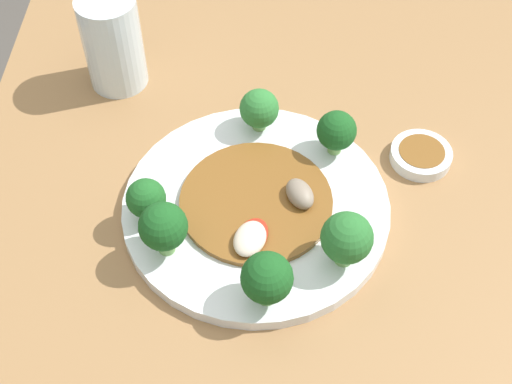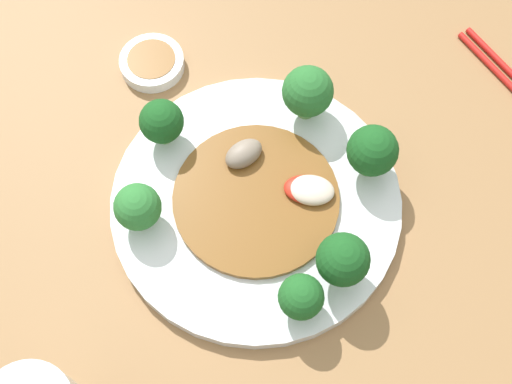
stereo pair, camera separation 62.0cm
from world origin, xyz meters
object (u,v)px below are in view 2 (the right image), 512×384
object	(u,v)px
broccoli_southeast	(162,122)
broccoli_northwest	(343,260)
broccoli_east	(138,207)
sauce_dish	(152,63)
broccoli_west	(372,151)
broccoli_north	(301,297)
broccoli_southwest	(308,92)
plate	(256,203)
stirfry_center	(264,193)

from	to	relation	value
broccoli_southeast	broccoli_northwest	bearing A→B (deg)	128.67
broccoli_east	sauce_dish	distance (m)	0.20
broccoli_east	broccoli_west	bearing A→B (deg)	-176.66
broccoli_north	broccoli_west	bearing A→B (deg)	-127.50
broccoli_north	sauce_dish	size ratio (longest dim) A/B	0.71
broccoli_southwest	broccoli_west	xyz separation A→B (m)	(-0.05, 0.08, -0.00)
broccoli_north	broccoli_southeast	bearing A→B (deg)	-63.82
broccoli_east	broccoli_west	size ratio (longest dim) A/B	0.84
plate	broccoli_southeast	size ratio (longest dim) A/B	5.22
broccoli_northwest	broccoli_north	size ratio (longest dim) A/B	1.29
broccoli_southeast	broccoli_north	xyz separation A→B (m)	(-0.10, 0.21, -0.00)
broccoli_southeast	stirfry_center	bearing A→B (deg)	136.60
plate	stirfry_center	xyz separation A→B (m)	(-0.01, -0.00, 0.01)
stirfry_center	broccoli_west	bearing A→B (deg)	-174.74
broccoli_west	stirfry_center	xyz separation A→B (m)	(0.11, 0.01, -0.03)
plate	broccoli_southeast	distance (m)	0.13
sauce_dish	broccoli_west	bearing A→B (deg)	138.68
broccoli_southwest	plate	bearing A→B (deg)	52.34
broccoli_north	stirfry_center	world-z (taller)	broccoli_north
broccoli_southeast	broccoli_north	distance (m)	0.23
broccoli_west	broccoli_north	distance (m)	0.17
broccoli_east	stirfry_center	world-z (taller)	broccoli_east
broccoli_northwest	sauce_dish	world-z (taller)	broccoli_northwest
broccoli_east	broccoli_north	distance (m)	0.18
plate	broccoli_west	bearing A→B (deg)	-173.30
broccoli_southeast	broccoli_east	bearing A→B (deg)	68.48
broccoli_west	broccoli_north	xyz separation A→B (m)	(0.10, 0.13, -0.01)
broccoli_east	sauce_dish	xyz separation A→B (m)	(-0.03, -0.19, -0.04)
broccoli_southwest	broccoli_northwest	world-z (taller)	same
broccoli_northwest	broccoli_west	xyz separation A→B (m)	(-0.06, -0.11, -0.00)
broccoli_east	broccoli_north	bearing A→B (deg)	139.47
broccoli_east	plate	bearing A→B (deg)	179.85
broccoli_southeast	broccoli_east	size ratio (longest dim) A/B	1.04
broccoli_north	stirfry_center	xyz separation A→B (m)	(0.01, -0.12, -0.02)
plate	broccoli_north	distance (m)	0.12
stirfry_center	sauce_dish	xyz separation A→B (m)	(0.09, -0.19, -0.01)
broccoli_northwest	plate	bearing A→B (deg)	-55.13
broccoli_west	broccoli_north	size ratio (longest dim) A/B	1.26
plate	broccoli_east	bearing A→B (deg)	-0.15
broccoli_west	sauce_dish	bearing A→B (deg)	-41.32
broccoli_southeast	broccoli_west	xyz separation A→B (m)	(-0.20, 0.08, 0.01)
broccoli_west	stirfry_center	distance (m)	0.12
broccoli_northwest	broccoli_southwest	bearing A→B (deg)	-92.41
broccoli_east	broccoli_northwest	size ratio (longest dim) A/B	0.82
broccoli_southwest	sauce_dish	distance (m)	0.19
plate	broccoli_northwest	bearing A→B (deg)	124.87
broccoli_southwest	broccoli_east	world-z (taller)	broccoli_southwest
broccoli_southeast	broccoli_west	world-z (taller)	broccoli_west
broccoli_southeast	broccoli_east	xyz separation A→B (m)	(0.04, 0.09, -0.00)
broccoli_east	broccoli_north	world-z (taller)	broccoli_east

